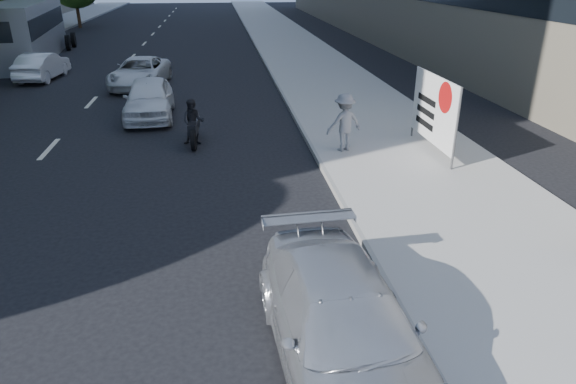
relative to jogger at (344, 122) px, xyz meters
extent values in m
plane|color=black|center=(-2.30, -6.29, -0.99)|extent=(160.00, 160.00, 0.00)
cube|color=#A8A49D|center=(1.70, 13.71, -0.91)|extent=(5.00, 120.00, 0.15)
cylinder|color=#382616|center=(-16.00, 23.71, 0.50)|extent=(0.30, 0.30, 2.97)
cylinder|color=#382616|center=(-16.00, 37.71, 0.32)|extent=(0.30, 0.30, 2.62)
imported|color=gray|center=(0.00, 0.00, 0.00)|extent=(1.21, 0.90, 1.68)
cylinder|color=#4C4C4C|center=(2.50, -1.93, 0.26)|extent=(0.06, 0.06, 2.20)
cylinder|color=#4C4C4C|center=(2.50, 1.07, 0.26)|extent=(0.06, 0.06, 2.20)
cube|color=white|center=(2.48, -0.43, 0.41)|extent=(0.04, 3.00, 1.90)
cylinder|color=#A50C0C|center=(2.46, -1.13, 0.91)|extent=(0.01, 0.84, 0.84)
cube|color=black|center=(2.46, 0.07, 0.56)|extent=(0.01, 1.30, 0.18)
cube|color=black|center=(2.46, 0.07, 0.21)|extent=(0.01, 1.30, 0.18)
cube|color=black|center=(2.46, 0.07, -0.14)|extent=(0.01, 1.30, 0.18)
imported|color=#ACAFB4|center=(-2.05, -8.61, -0.32)|extent=(2.13, 4.73, 1.34)
imported|color=silver|center=(-6.11, 5.05, -0.28)|extent=(1.86, 4.25, 1.42)
imported|color=white|center=(-12.13, 12.97, -0.34)|extent=(1.74, 4.06, 1.30)
imported|color=silver|center=(-7.13, 10.59, -0.34)|extent=(2.68, 4.91, 1.30)
cylinder|color=black|center=(-4.38, 1.01, -0.67)|extent=(0.17, 0.65, 0.64)
cylinder|color=black|center=(-4.38, 2.41, -0.67)|extent=(0.17, 0.65, 0.64)
cube|color=black|center=(-4.38, 1.71, -0.44)|extent=(0.35, 1.22, 0.35)
imported|color=black|center=(-4.38, 1.61, -0.28)|extent=(0.73, 0.59, 1.42)
cube|color=slate|center=(-14.64, 19.46, 0.66)|extent=(3.96, 12.22, 3.30)
cube|color=black|center=(-15.91, 19.46, 1.21)|extent=(1.48, 11.42, 1.00)
cube|color=black|center=(-13.37, 19.46, 1.21)|extent=(1.48, 11.42, 1.00)
cylinder|color=black|center=(-13.39, 14.96, -0.49)|extent=(0.37, 1.02, 1.00)
cylinder|color=black|center=(-13.39, 16.96, -0.49)|extent=(0.37, 1.02, 1.00)
cylinder|color=black|center=(-15.89, 22.96, -0.49)|extent=(0.37, 1.02, 1.00)
cylinder|color=black|center=(-13.39, 22.96, -0.49)|extent=(0.37, 1.02, 1.00)
cylinder|color=black|center=(-15.89, 24.46, -0.49)|extent=(0.37, 1.02, 1.00)
cylinder|color=black|center=(-13.39, 24.46, -0.49)|extent=(0.37, 1.02, 1.00)
camera|label=1|loc=(-3.53, -14.03, 4.10)|focal=32.00mm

